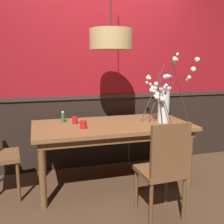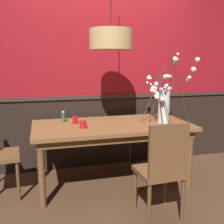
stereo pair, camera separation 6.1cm
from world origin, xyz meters
name	(u,v)px [view 1 (the left image)]	position (x,y,z in m)	size (l,w,h in m)	color
ground_plane	(112,182)	(0.00, 0.00, 0.00)	(24.00, 24.00, 0.00)	#4C3321
back_wall	(99,67)	(0.00, 0.67, 1.40)	(4.79, 0.14, 2.82)	black
dining_table	(112,130)	(0.00, 0.00, 0.66)	(1.84, 0.92, 0.75)	brown
chair_far_side_right	(112,124)	(0.26, 0.89, 0.52)	(0.49, 0.46, 0.91)	brown
chair_near_side_right	(164,166)	(0.25, -0.87, 0.52)	(0.42, 0.40, 0.95)	brown
chair_far_side_left	(76,126)	(-0.30, 0.89, 0.53)	(0.44, 0.42, 0.96)	brown
vase_with_blossoms	(164,101)	(0.62, -0.09, 1.01)	(0.56, 0.65, 0.83)	silver
candle_holder_nearer_center	(83,124)	(-0.37, -0.13, 0.79)	(0.08, 0.08, 0.09)	red
candle_holder_nearer_edge	(75,120)	(-0.42, 0.12, 0.79)	(0.07, 0.07, 0.09)	red
condiment_bottle	(63,117)	(-0.55, 0.24, 0.81)	(0.04, 0.04, 0.14)	#2D5633
pendant_lamp	(111,39)	(-0.03, -0.05, 1.71)	(0.48, 0.48, 1.21)	tan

